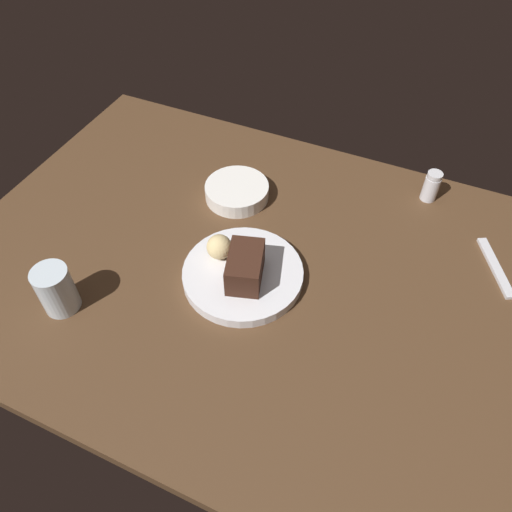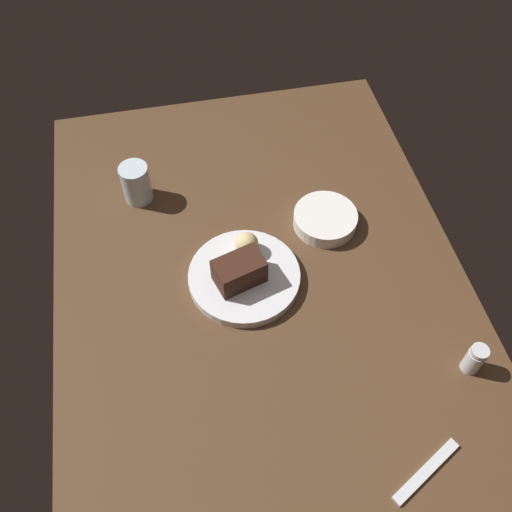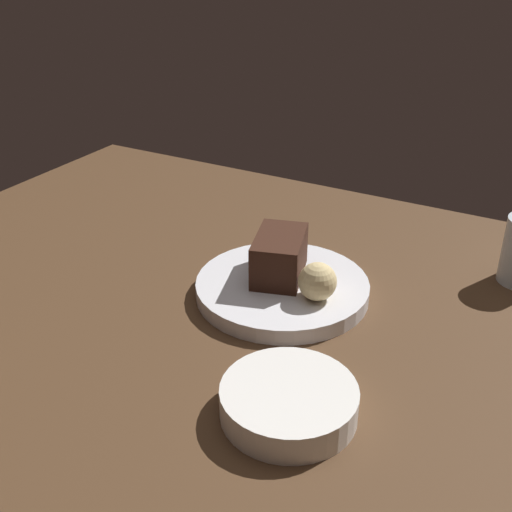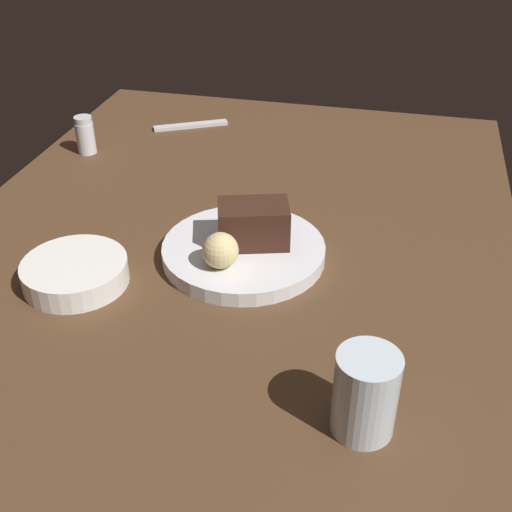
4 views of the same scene
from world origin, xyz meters
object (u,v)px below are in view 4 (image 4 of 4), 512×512
(chocolate_cake_slice, at_px, (253,224))
(salt_shaker, at_px, (85,135))
(water_glass, at_px, (365,394))
(dessert_plate, at_px, (244,251))
(bread_roll, at_px, (220,250))
(side_bowl, at_px, (75,272))
(dessert_spoon, at_px, (191,125))

(chocolate_cake_slice, distance_m, salt_shaker, 0.47)
(water_glass, bearing_deg, dessert_plate, 35.25)
(dessert_plate, xyz_separation_m, bread_roll, (-0.06, 0.02, 0.03))
(dessert_plate, bearing_deg, salt_shaker, 53.39)
(water_glass, height_order, side_bowl, water_glass)
(bread_roll, height_order, salt_shaker, same)
(chocolate_cake_slice, height_order, dessert_spoon, chocolate_cake_slice)
(salt_shaker, relative_size, dessert_spoon, 0.47)
(dessert_plate, distance_m, dessert_spoon, 0.49)
(bread_roll, xyz_separation_m, dessert_spoon, (0.49, 0.21, -0.04))
(side_bowl, bearing_deg, dessert_plate, -61.58)
(side_bowl, height_order, dessert_spoon, side_bowl)
(water_glass, bearing_deg, dessert_spoon, 30.29)
(side_bowl, bearing_deg, salt_shaker, 23.69)
(water_glass, height_order, dessert_spoon, water_glass)
(bread_roll, xyz_separation_m, water_glass, (-0.22, -0.21, 0.00))
(salt_shaker, bearing_deg, dessert_spoon, -42.83)
(dessert_plate, xyz_separation_m, chocolate_cake_slice, (0.01, -0.01, 0.04))
(chocolate_cake_slice, xyz_separation_m, bread_roll, (-0.07, 0.03, -0.01))
(chocolate_cake_slice, xyz_separation_m, dessert_spoon, (0.43, 0.23, -0.05))
(chocolate_cake_slice, relative_size, salt_shaker, 1.39)
(water_glass, distance_m, dessert_spoon, 0.82)
(dessert_plate, height_order, bread_roll, bread_roll)
(dessert_plate, relative_size, water_glass, 2.45)
(chocolate_cake_slice, bearing_deg, bread_roll, 157.21)
(chocolate_cake_slice, distance_m, bread_roll, 0.07)
(bread_roll, bearing_deg, dessert_spoon, 22.56)
(bread_roll, bearing_deg, dessert_plate, -16.54)
(side_bowl, relative_size, dessert_spoon, 0.93)
(chocolate_cake_slice, bearing_deg, water_glass, -147.44)
(water_glass, bearing_deg, bread_roll, 44.15)
(salt_shaker, height_order, side_bowl, salt_shaker)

